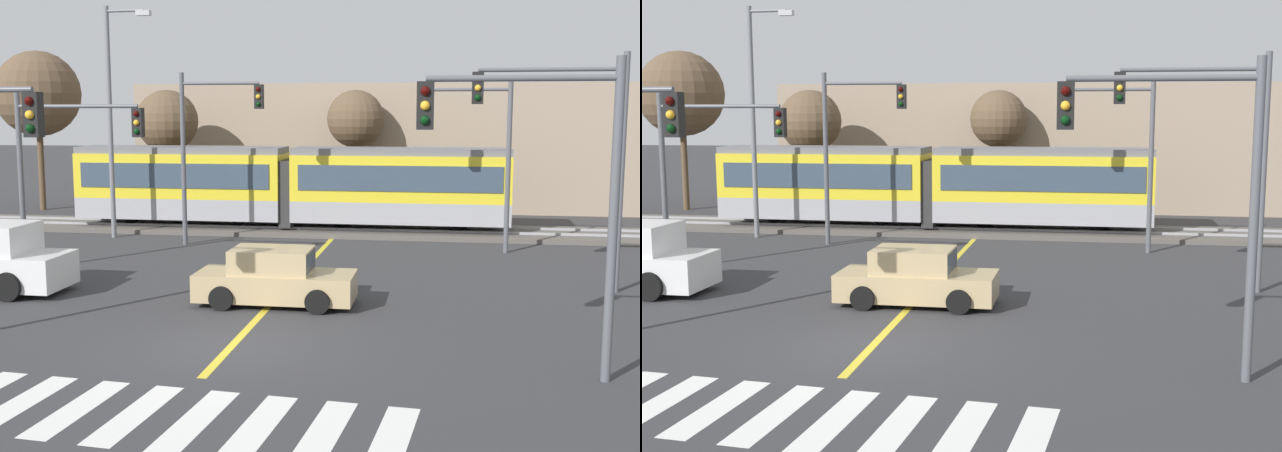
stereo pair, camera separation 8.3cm
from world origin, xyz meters
TOP-DOWN VIEW (x-y plane):
  - ground_plane at (0.00, 0.00)m, footprint 200.00×200.00m
  - track_bed at (0.00, 17.15)m, footprint 120.00×4.00m
  - rail_near at (0.00, 16.43)m, footprint 120.00×0.08m
  - rail_far at (0.00, 17.87)m, footprint 120.00×0.08m
  - light_rail_tram at (-2.11, 17.15)m, footprint 18.50×2.64m
  - crosswalk_stripe_1 at (-2.74, -3.94)m, footprint 0.80×2.84m
  - crosswalk_stripe_2 at (-1.64, -4.03)m, footprint 0.80×2.84m
  - crosswalk_stripe_3 at (-0.55, -4.13)m, footprint 0.80×2.84m
  - crosswalk_stripe_4 at (0.55, -4.22)m, footprint 0.80×2.84m
  - crosswalk_stripe_5 at (1.64, -4.32)m, footprint 0.80×2.84m
  - crosswalk_stripe_6 at (2.74, -4.42)m, footprint 0.80×2.84m
  - crosswalk_stripe_7 at (3.84, -4.51)m, footprint 0.80×2.84m
  - lane_centre_line at (0.00, 6.49)m, footprint 0.20×17.33m
  - sedan_crossing at (0.13, 3.93)m, footprint 4.20×1.92m
  - traffic_light_mid_left at (-7.42, 7.22)m, footprint 4.25×0.38m
  - traffic_light_far_right at (5.71, 13.04)m, footprint 3.25×0.38m
  - traffic_light_far_left at (-4.41, 12.99)m, footprint 3.25×0.38m
  - traffic_light_mid_right at (8.03, 6.91)m, footprint 4.25×0.38m
  - traffic_light_near_right at (6.41, -1.11)m, footprint 3.75×0.38m
  - street_lamp_west at (-8.72, 14.23)m, footprint 1.93×0.28m
  - bare_tree_far_west at (-16.44, 22.57)m, footprint 4.38×4.38m
  - bare_tree_west at (-9.07, 21.41)m, footprint 3.04×3.04m
  - bare_tree_east at (0.03, 23.08)m, footprint 2.83×2.83m
  - building_backdrop_far at (1.32, 27.22)m, footprint 26.43×6.00m

SIDE VIEW (x-z plane):
  - ground_plane at x=0.00m, z-range 0.00..0.00m
  - lane_centre_line at x=0.00m, z-range 0.00..0.01m
  - crosswalk_stripe_1 at x=-2.74m, z-range 0.00..0.01m
  - crosswalk_stripe_2 at x=-1.64m, z-range 0.00..0.01m
  - crosswalk_stripe_3 at x=-0.55m, z-range 0.00..0.01m
  - crosswalk_stripe_4 at x=0.55m, z-range 0.00..0.01m
  - crosswalk_stripe_5 at x=1.64m, z-range 0.00..0.01m
  - crosswalk_stripe_6 at x=2.74m, z-range 0.00..0.01m
  - crosswalk_stripe_7 at x=3.84m, z-range 0.00..0.01m
  - track_bed at x=0.00m, z-range 0.00..0.18m
  - rail_near at x=0.00m, z-range 0.18..0.28m
  - rail_far at x=0.00m, z-range 0.18..0.28m
  - sedan_crossing at x=0.13m, z-range -0.06..1.46m
  - light_rail_tram at x=-2.11m, z-range 0.33..3.76m
  - building_backdrop_far at x=1.32m, z-range 0.00..6.55m
  - traffic_light_mid_left at x=-7.42m, z-range 0.92..6.77m
  - traffic_light_near_right at x=6.41m, z-range 1.00..7.10m
  - traffic_light_far_right at x=5.71m, z-range 0.95..7.35m
  - traffic_light_far_left at x=-4.41m, z-range 1.01..7.58m
  - traffic_light_mid_right at x=8.03m, z-range 1.07..7.82m
  - bare_tree_west at x=-9.07m, z-range 1.53..7.71m
  - bare_tree_east at x=0.03m, z-range 1.63..7.81m
  - street_lamp_west at x=-8.72m, z-range 0.55..9.80m
  - bare_tree_far_west at x=-16.44m, z-range 1.90..10.13m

